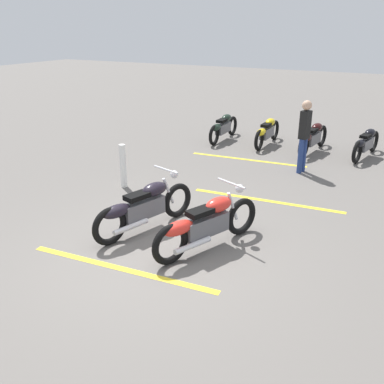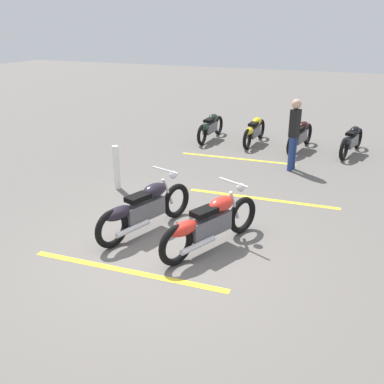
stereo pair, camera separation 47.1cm
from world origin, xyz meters
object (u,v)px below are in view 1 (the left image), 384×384
at_px(motorcycle_dark_foreground, 143,207).
at_px(motorcycle_row_far_left, 366,143).
at_px(motorcycle_row_center, 267,132).
at_px(motorcycle_row_right, 223,127).
at_px(bollard_post, 123,166).
at_px(motorcycle_bright_foreground, 206,224).
at_px(motorcycle_row_left, 313,138).
at_px(bystander_near_row, 304,133).

bearing_deg(motorcycle_dark_foreground, motorcycle_row_far_left, -7.10).
bearing_deg(motorcycle_row_center, motorcycle_dark_foreground, -180.00).
height_order(motorcycle_row_right, bollard_post, bollard_post).
height_order(motorcycle_bright_foreground, motorcycle_row_far_left, motorcycle_bright_foreground).
distance_m(motorcycle_row_left, motorcycle_row_right, 2.82).
distance_m(motorcycle_dark_foreground, motorcycle_row_far_left, 7.18).
xyz_separation_m(motorcycle_row_far_left, motorcycle_row_right, (-0.09, 4.23, 0.01)).
xyz_separation_m(motorcycle_row_far_left, bystander_near_row, (-2.03, 1.24, 0.58)).
height_order(motorcycle_bright_foreground, motorcycle_row_left, motorcycle_bright_foreground).
distance_m(motorcycle_dark_foreground, bystander_near_row, 4.86).
bearing_deg(motorcycle_dark_foreground, motorcycle_row_center, 16.02).
xyz_separation_m(motorcycle_row_left, bollard_post, (-4.78, 3.14, 0.06)).
xyz_separation_m(motorcycle_row_far_left, bollard_post, (-4.93, 4.55, 0.08)).
distance_m(motorcycle_bright_foreground, bollard_post, 3.38).
height_order(motorcycle_row_left, motorcycle_row_center, motorcycle_row_left).
bearing_deg(motorcycle_bright_foreground, motorcycle_row_center, 32.39).
xyz_separation_m(motorcycle_dark_foreground, bollard_post, (1.64, 1.64, 0.03)).
bearing_deg(motorcycle_dark_foreground, bollard_post, 61.78).
distance_m(motorcycle_row_far_left, motorcycle_row_right, 4.24).
bearing_deg(motorcycle_bright_foreground, motorcycle_dark_foreground, 108.30).
bearing_deg(motorcycle_row_right, bollard_post, 176.06).
distance_m(bystander_near_row, bollard_post, 4.42).
distance_m(motorcycle_row_center, bystander_near_row, 2.63).
bearing_deg(motorcycle_row_center, motorcycle_bright_foreground, -169.15).
bearing_deg(motorcycle_dark_foreground, motorcycle_bright_foreground, -77.23).
xyz_separation_m(motorcycle_dark_foreground, motorcycle_row_far_left, (6.57, -2.92, -0.05)).
distance_m(motorcycle_dark_foreground, bollard_post, 2.32).
distance_m(motorcycle_dark_foreground, motorcycle_row_center, 6.56).
relative_size(motorcycle_bright_foreground, motorcycle_row_left, 0.99).
bearing_deg(bystander_near_row, motorcycle_row_right, -19.58).
height_order(motorcycle_row_far_left, motorcycle_row_right, motorcycle_row_right).
xyz_separation_m(motorcycle_bright_foreground, motorcycle_row_right, (6.57, 2.59, -0.03)).
height_order(motorcycle_row_left, bollard_post, bollard_post).
relative_size(motorcycle_row_right, bollard_post, 2.10).
distance_m(motorcycle_row_right, bollard_post, 4.85).
relative_size(motorcycle_bright_foreground, motorcycle_row_far_left, 1.05).
relative_size(motorcycle_row_left, motorcycle_row_right, 1.02).
height_order(motorcycle_bright_foreground, motorcycle_row_right, motorcycle_bright_foreground).
height_order(motorcycle_row_far_left, bystander_near_row, bystander_near_row).
xyz_separation_m(motorcycle_bright_foreground, motorcycle_row_left, (6.51, -0.24, -0.02)).
distance_m(motorcycle_dark_foreground, motorcycle_row_left, 6.59).
xyz_separation_m(motorcycle_row_right, bollard_post, (-4.84, 0.32, 0.07)).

